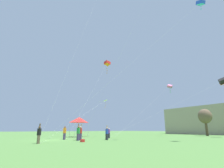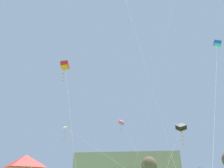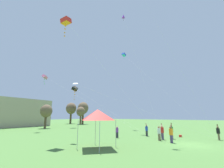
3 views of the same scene
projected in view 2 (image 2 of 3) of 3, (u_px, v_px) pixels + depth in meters
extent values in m
ellipsoid|color=brown|center=(149.00, 165.00, 41.04)|extent=(2.90, 2.90, 3.22)
pyramid|color=red|center=(26.00, 161.00, 19.16)|extent=(2.91, 2.91, 1.06)
cylinder|color=silver|center=(133.00, 146.00, 27.81)|extent=(5.19, 20.45, 11.35)
cube|color=pink|center=(121.00, 122.00, 39.70)|extent=(1.28, 1.26, 1.16)
cube|color=green|center=(121.00, 124.00, 39.58)|extent=(0.99, 1.05, 0.70)
sphere|color=green|center=(121.00, 126.00, 39.44)|extent=(0.16, 0.16, 0.16)
sphere|color=green|center=(121.00, 128.00, 39.32)|extent=(0.16, 0.16, 0.16)
sphere|color=green|center=(122.00, 131.00, 39.04)|extent=(0.16, 0.16, 0.16)
cylinder|color=silver|center=(99.00, 151.00, 16.21)|extent=(11.28, 14.80, 7.18)
pyramid|color=white|center=(65.00, 127.00, 25.12)|extent=(0.75, 0.95, 0.51)
sphere|color=orange|center=(64.00, 131.00, 24.88)|extent=(0.12, 0.12, 0.12)
sphere|color=orange|center=(65.00, 135.00, 24.84)|extent=(0.12, 0.12, 0.12)
sphere|color=orange|center=(64.00, 137.00, 24.71)|extent=(0.12, 0.12, 0.12)
sphere|color=orange|center=(63.00, 140.00, 24.45)|extent=(0.12, 0.12, 0.12)
cylinder|color=silver|center=(69.00, 108.00, 21.36)|extent=(6.30, 10.95, 16.13)
cube|color=red|center=(65.00, 65.00, 30.01)|extent=(1.23, 1.38, 0.95)
cube|color=orange|center=(65.00, 67.00, 29.86)|extent=(1.07, 1.24, 0.33)
sphere|color=orange|center=(65.00, 70.00, 29.74)|extent=(0.19, 0.19, 0.19)
sphere|color=orange|center=(63.00, 74.00, 29.46)|extent=(0.19, 0.19, 0.19)
sphere|color=orange|center=(63.00, 77.00, 29.28)|extent=(0.19, 0.19, 0.19)
sphere|color=orange|center=(63.00, 81.00, 29.03)|extent=(0.19, 0.19, 0.19)
cylinder|color=silver|center=(174.00, 149.00, 27.59)|extent=(6.34, 23.56, 10.60)
cube|color=black|center=(181.00, 127.00, 39.96)|extent=(2.01, 2.02, 1.83)
cube|color=orange|center=(181.00, 129.00, 39.78)|extent=(1.88, 1.46, 1.12)
sphere|color=orange|center=(182.00, 133.00, 39.61)|extent=(0.24, 0.24, 0.24)
sphere|color=orange|center=(183.00, 136.00, 39.22)|extent=(0.24, 0.24, 0.24)
sphere|color=orange|center=(182.00, 140.00, 38.97)|extent=(0.24, 0.24, 0.24)
sphere|color=orange|center=(184.00, 144.00, 38.77)|extent=(0.24, 0.24, 0.24)
cylinder|color=silver|center=(216.00, 79.00, 18.90)|extent=(8.84, 18.28, 19.16)
cube|color=blue|center=(217.00, 43.00, 30.47)|extent=(1.20, 0.99, 0.92)
cube|color=#2DBCD1|center=(218.00, 45.00, 30.35)|extent=(0.98, 0.87, 0.45)
sphere|color=#2DBCD1|center=(218.00, 47.00, 30.19)|extent=(0.15, 0.15, 0.15)
sphere|color=#2DBCD1|center=(219.00, 49.00, 30.01)|extent=(0.15, 0.15, 0.15)
cylinder|color=silver|center=(132.00, 19.00, 17.12)|extent=(3.89, 9.18, 26.25)
cylinder|color=silver|center=(161.00, 56.00, 22.49)|extent=(7.24, 9.34, 26.57)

